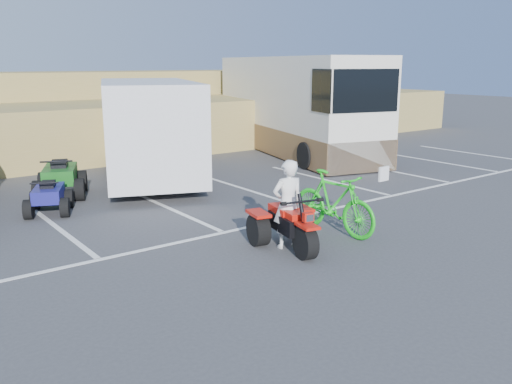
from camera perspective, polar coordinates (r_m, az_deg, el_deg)
ground at (r=9.63m, az=4.55°, el=-7.77°), size 100.00×100.00×0.00m
parking_stripes at (r=13.22m, az=-4.26°, el=-1.82°), size 28.00×5.16×0.01m
grass_embankment at (r=23.07m, az=-21.81°, el=7.38°), size 40.00×8.50×3.10m
red_trike_atv at (r=10.44m, az=3.68°, el=-6.04°), size 1.60×1.91×1.08m
rider at (r=10.31m, az=3.37°, el=-1.29°), size 0.70×0.54×1.72m
green_dirt_bike at (r=11.37m, az=8.18°, el=-1.09°), size 0.75×2.20×1.30m
cargo_trailer at (r=16.44m, az=-11.22°, el=6.64°), size 4.67×6.84×2.96m
rv_motorhome at (r=21.76m, az=4.00°, el=8.43°), size 5.11×10.48×3.66m
quad_atv_blue at (r=13.77m, az=-20.83°, el=-2.09°), size 1.44×1.60×0.86m
quad_atv_green at (r=15.34m, az=-19.74°, el=-0.46°), size 1.80×2.03×1.09m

